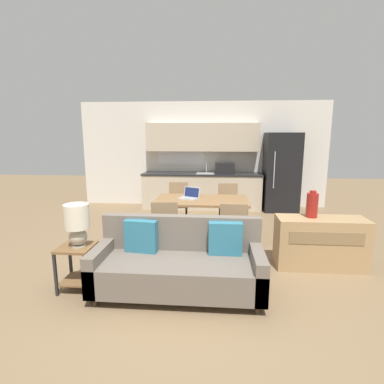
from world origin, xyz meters
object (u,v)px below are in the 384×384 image
at_px(credenza, 320,243).
at_px(dining_chair_near_left, 165,225).
at_px(table_lamp, 77,222).
at_px(dining_table, 202,202).
at_px(laptop, 190,196).
at_px(dining_chair_far_left, 178,201).
at_px(refrigerator, 281,172).
at_px(side_table, 77,261).
at_px(couch, 179,264).
at_px(dining_chair_far_right, 229,203).
at_px(vase, 312,205).
at_px(dining_chair_near_right, 233,227).

distance_m(credenza, dining_chair_near_left, 2.28).
xyz_separation_m(table_lamp, dining_chair_near_left, (0.85, 1.15, -0.36)).
xyz_separation_m(dining_table, laptop, (-0.21, 0.07, 0.11)).
bearing_deg(dining_chair_far_left, refrigerator, 25.99).
xyz_separation_m(table_lamp, credenza, (3.11, 0.90, -0.49)).
bearing_deg(dining_chair_far_left, dining_chair_near_left, -94.03).
bearing_deg(dining_chair_near_left, side_table, 47.83).
xyz_separation_m(table_lamp, laptop, (1.16, 2.02, -0.07)).
distance_m(side_table, credenza, 3.27).
bearing_deg(refrigerator, laptop, -133.37).
relative_size(couch, credenza, 1.61).
bearing_deg(dining_table, table_lamp, -125.05).
xyz_separation_m(side_table, dining_chair_far_right, (1.92, 2.73, 0.13)).
bearing_deg(table_lamp, dining_table, 54.95).
bearing_deg(dining_chair_far_left, credenza, -44.45).
xyz_separation_m(dining_table, dining_chair_near_left, (-0.52, -0.80, -0.18)).
bearing_deg(table_lamp, credenza, 16.11).
bearing_deg(credenza, couch, -156.45).
bearing_deg(credenza, dining_table, 148.82).
distance_m(refrigerator, couch, 4.64).
relative_size(side_table, laptop, 1.38).
height_order(couch, credenza, couch).
distance_m(dining_chair_far_left, dining_chair_near_left, 1.66).
distance_m(dining_table, couch, 1.92).
height_order(dining_chair_far_left, laptop, laptop).
distance_m(side_table, table_lamp, 0.49).
xyz_separation_m(table_lamp, dining_chair_far_right, (1.89, 2.74, -0.36)).
height_order(side_table, laptop, laptop).
xyz_separation_m(dining_table, vase, (1.60, -1.01, 0.23)).
xyz_separation_m(vase, dining_chair_far_right, (-1.09, 1.79, -0.41)).
bearing_deg(credenza, dining_chair_near_left, 173.58).
relative_size(table_lamp, vase, 1.36).
relative_size(refrigerator, table_lamp, 3.69).
bearing_deg(laptop, table_lamp, -94.07).
distance_m(refrigerator, dining_chair_far_left, 2.79).
xyz_separation_m(table_lamp, vase, (2.97, 0.94, 0.05)).
relative_size(dining_table, dining_chair_near_left, 1.87).
distance_m(dining_chair_near_right, dining_chair_near_left, 1.04).
distance_m(dining_table, dining_chair_far_right, 0.96).
relative_size(dining_chair_far_right, dining_chair_far_left, 1.00).
height_order(dining_chair_near_right, laptop, laptop).
relative_size(dining_table, dining_chair_near_right, 1.87).
distance_m(vase, dining_chair_far_right, 2.14).
xyz_separation_m(credenza, dining_chair_far_right, (-1.22, 1.84, 0.13)).
distance_m(side_table, dining_chair_near_right, 2.23).
height_order(dining_table, table_lamp, table_lamp).
xyz_separation_m(couch, side_table, (-1.24, -0.06, 0.02)).
bearing_deg(dining_table, dining_chair_far_right, 56.66).
distance_m(couch, vase, 2.05).
xyz_separation_m(vase, dining_chair_near_right, (-1.08, 0.18, -0.41)).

